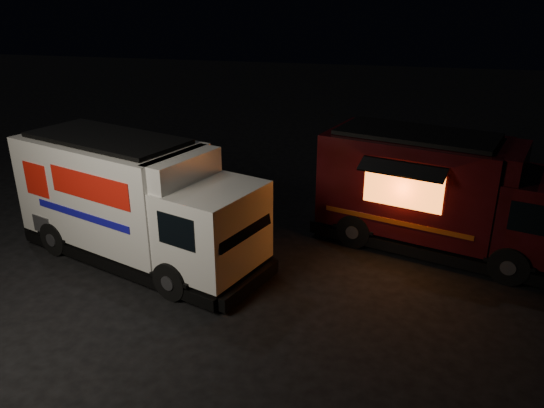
{
  "coord_description": "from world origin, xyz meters",
  "views": [
    {
      "loc": [
        3.89,
        -9.78,
        6.41
      ],
      "look_at": [
        1.13,
        2.0,
        1.49
      ],
      "focal_mm": 35.0,
      "sensor_mm": 36.0,
      "label": 1
    }
  ],
  "objects": [
    {
      "name": "white_truck",
      "position": [
        -2.07,
        1.25,
        1.55
      ],
      "size": [
        7.2,
        4.45,
        3.09
      ],
      "primitive_type": null,
      "rotation": [
        0.0,
        0.0,
        -0.34
      ],
      "color": "silver",
      "rests_on": "ground"
    },
    {
      "name": "red_truck",
      "position": [
        5.32,
        3.6,
        1.52
      ],
      "size": [
        6.97,
        4.21,
        3.05
      ],
      "primitive_type": null,
      "rotation": [
        0.0,
        0.0,
        -0.29
      ],
      "color": "#370A0E",
      "rests_on": "ground"
    },
    {
      "name": "ground",
      "position": [
        0.0,
        0.0,
        0.0
      ],
      "size": [
        80.0,
        80.0,
        0.0
      ],
      "primitive_type": "plane",
      "color": "black",
      "rests_on": "ground"
    }
  ]
}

